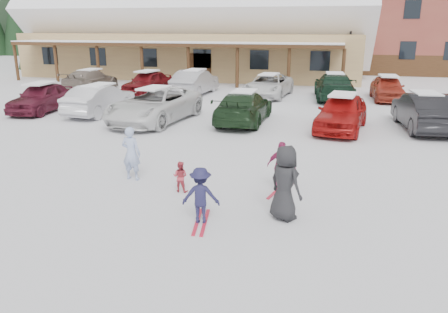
% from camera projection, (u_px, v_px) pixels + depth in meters
% --- Properties ---
extents(ground, '(160.00, 160.00, 0.00)m').
position_uv_depth(ground, '(203.00, 205.00, 10.87)').
color(ground, white).
rests_on(ground, ground).
extents(day_lodge, '(29.12, 12.50, 10.38)m').
position_uv_depth(day_lodge, '(194.00, 29.00, 37.75)').
color(day_lodge, tan).
rests_on(day_lodge, ground).
extents(lamp_post, '(0.50, 0.25, 6.25)m').
position_uv_depth(lamp_post, '(351.00, 36.00, 32.08)').
color(lamp_post, black).
rests_on(lamp_post, ground).
extents(conifer_0, '(4.40, 4.40, 10.20)m').
position_uv_depth(conifer_0, '(35.00, 10.00, 43.02)').
color(conifer_0, black).
rests_on(conifer_0, ground).
extents(conifer_2, '(5.28, 5.28, 12.24)m').
position_uv_depth(conifer_2, '(68.00, 3.00, 54.75)').
color(conifer_2, black).
rests_on(conifer_2, ground).
extents(conifer_3, '(3.96, 3.96, 9.18)m').
position_uv_depth(conifer_3, '(364.00, 17.00, 48.91)').
color(conifer_3, black).
rests_on(conifer_3, ground).
extents(adult_skier, '(0.60, 0.42, 1.57)m').
position_uv_depth(adult_skier, '(131.00, 153.00, 12.47)').
color(adult_skier, '#A1B4DF').
rests_on(adult_skier, ground).
extents(toddler_red, '(0.42, 0.33, 0.85)m').
position_uv_depth(toddler_red, '(180.00, 177.00, 11.66)').
color(toddler_red, '#BB3845').
rests_on(toddler_red, ground).
extents(child_navy, '(0.92, 0.62, 1.31)m').
position_uv_depth(child_navy, '(201.00, 196.00, 9.74)').
color(child_navy, '#1E1D41').
rests_on(child_navy, ground).
extents(skis_child_navy, '(0.43, 1.41, 0.03)m').
position_uv_depth(skis_child_navy, '(201.00, 222.00, 9.92)').
color(skis_child_navy, red).
rests_on(skis_child_navy, ground).
extents(child_magenta, '(0.86, 0.51, 1.37)m').
position_uv_depth(child_magenta, '(281.00, 167.00, 11.61)').
color(child_magenta, '#A3285B').
rests_on(child_magenta, ground).
extents(skis_child_magenta, '(0.52, 1.41, 0.03)m').
position_uv_depth(skis_child_magenta, '(280.00, 190.00, 11.80)').
color(skis_child_magenta, red).
rests_on(skis_child_magenta, ground).
extents(bystander_dark, '(1.02, 0.96, 1.76)m').
position_uv_depth(bystander_dark, '(285.00, 183.00, 9.88)').
color(bystander_dark, black).
rests_on(bystander_dark, ground).
extents(parked_car_0, '(1.95, 4.39, 1.47)m').
position_uv_depth(parked_car_0, '(42.00, 97.00, 22.31)').
color(parked_car_0, maroon).
rests_on(parked_car_0, ground).
extents(parked_car_1, '(1.85, 4.56, 1.47)m').
position_uv_depth(parked_car_1, '(100.00, 99.00, 21.70)').
color(parked_car_1, silver).
rests_on(parked_car_1, ground).
extents(parked_car_2, '(3.33, 5.96, 1.57)m').
position_uv_depth(parked_car_2, '(155.00, 105.00, 19.96)').
color(parked_car_2, white).
rests_on(parked_car_2, ground).
extents(parked_car_3, '(2.11, 4.99, 1.44)m').
position_uv_depth(parked_car_3, '(244.00, 107.00, 19.83)').
color(parked_car_3, '#1B331B').
rests_on(parked_car_3, ground).
extents(parked_car_4, '(2.51, 4.73, 1.53)m').
position_uv_depth(parked_car_4, '(342.00, 112.00, 18.37)').
color(parked_car_4, '#AE1413').
rests_on(parked_car_4, ground).
extents(parked_car_5, '(2.09, 4.91, 1.57)m').
position_uv_depth(parked_car_5, '(424.00, 111.00, 18.50)').
color(parked_car_5, black).
rests_on(parked_car_5, ground).
extents(parked_car_7, '(2.09, 4.91, 1.41)m').
position_uv_depth(parked_car_7, '(91.00, 80.00, 29.52)').
color(parked_car_7, gray).
rests_on(parked_car_7, ground).
extents(parked_car_8, '(2.35, 4.48, 1.45)m').
position_uv_depth(parked_car_8, '(148.00, 82.00, 28.19)').
color(parked_car_8, maroon).
rests_on(parked_car_8, ground).
extents(parked_car_9, '(1.95, 4.85, 1.57)m').
position_uv_depth(parked_car_9, '(195.00, 82.00, 27.80)').
color(parked_car_9, '#A2A2A7').
rests_on(parked_car_9, ground).
extents(parked_car_10, '(2.83, 5.24, 1.40)m').
position_uv_depth(parked_car_10, '(269.00, 85.00, 26.96)').
color(parked_car_10, white).
rests_on(parked_car_10, ground).
extents(parked_car_11, '(2.57, 5.52, 1.56)m').
position_uv_depth(parked_car_11, '(334.00, 86.00, 25.95)').
color(parked_car_11, '#143020').
rests_on(parked_car_11, ground).
extents(parked_car_12, '(1.86, 4.29, 1.44)m').
position_uv_depth(parked_car_12, '(387.00, 88.00, 25.73)').
color(parked_car_12, '#AB3524').
rests_on(parked_car_12, ground).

